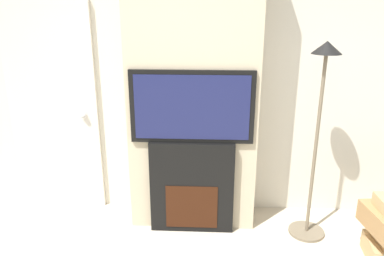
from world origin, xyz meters
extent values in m
cube|color=silver|center=(0.00, 2.03, 1.35)|extent=(6.00, 0.06, 2.70)
cube|color=beige|center=(0.00, 1.80, 1.35)|extent=(1.14, 0.40, 2.70)
cube|color=black|center=(0.00, 1.60, 0.43)|extent=(0.76, 0.14, 0.87)
cube|color=#33160A|center=(0.00, 1.52, 0.26)|extent=(0.47, 0.01, 0.42)
cube|color=black|center=(0.00, 1.60, 1.19)|extent=(1.06, 0.06, 0.63)
cube|color=#191E4C|center=(0.00, 1.56, 1.19)|extent=(0.97, 0.01, 0.56)
cylinder|color=#726651|center=(1.06, 1.56, 0.01)|extent=(0.32, 0.32, 0.03)
cylinder|color=#726651|center=(1.06, 1.56, 0.83)|extent=(0.03, 0.03, 1.62)
cone|color=black|center=(1.06, 1.56, 1.69)|extent=(0.24, 0.24, 0.10)
cube|color=silver|center=(-1.37, 1.98, 1.03)|extent=(0.87, 0.04, 2.07)
sphere|color=silver|center=(-1.07, 1.94, 0.99)|extent=(0.06, 0.06, 0.06)
camera|label=1|loc=(0.15, -1.46, 2.03)|focal=35.00mm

